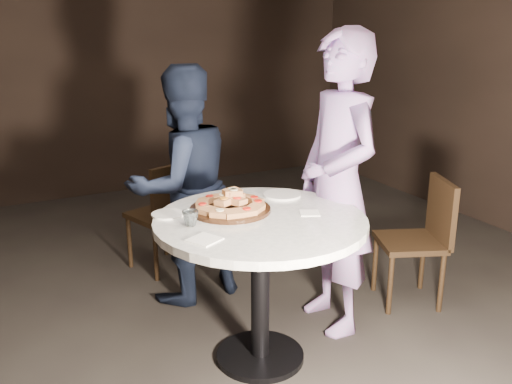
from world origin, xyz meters
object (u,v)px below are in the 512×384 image
at_px(focaccia_pile, 230,202).
at_px(diner_navy, 182,186).
at_px(chair_right, 423,233).
at_px(chair_far, 166,209).
at_px(water_glass, 191,218).
at_px(table, 260,246).
at_px(serving_board, 230,209).
at_px(diner_teal, 338,185).

relative_size(focaccia_pile, diner_navy, 0.25).
bearing_deg(chair_right, chair_far, -110.11).
distance_m(water_glass, diner_navy, 0.91).
height_order(focaccia_pile, water_glass, focaccia_pile).
bearing_deg(water_glass, focaccia_pile, 22.10).
relative_size(table, diner_navy, 0.89).
xyz_separation_m(serving_board, diner_teal, (0.70, -0.02, 0.05)).
relative_size(serving_board, chair_far, 0.52).
bearing_deg(diner_navy, water_glass, 63.48).
xyz_separation_m(serving_board, focaccia_pile, (0.00, 0.00, 0.04)).
xyz_separation_m(table, chair_far, (-0.06, 1.37, -0.20)).
relative_size(water_glass, chair_right, 0.10).
xyz_separation_m(serving_board, chair_far, (0.03, 1.20, -0.36)).
bearing_deg(serving_board, focaccia_pile, 24.93).
xyz_separation_m(water_glass, chair_right, (1.66, 0.06, -0.39)).
bearing_deg(focaccia_pile, diner_teal, -1.82).
height_order(focaccia_pile, chair_right, focaccia_pile).
bearing_deg(table, chair_far, 92.71).
bearing_deg(serving_board, chair_right, -2.27).
xyz_separation_m(focaccia_pile, chair_right, (1.38, -0.06, -0.40)).
bearing_deg(diner_teal, chair_right, 91.43).
height_order(focaccia_pile, diner_navy, diner_navy).
distance_m(focaccia_pile, chair_far, 1.26).
height_order(water_glass, diner_navy, diner_navy).
relative_size(table, water_glass, 16.90).
distance_m(water_glass, chair_far, 1.40).
relative_size(water_glass, chair_far, 0.10).
bearing_deg(table, diner_teal, 14.46).
height_order(table, chair_right, chair_right).
xyz_separation_m(serving_board, diner_navy, (0.00, 0.75, -0.06)).
height_order(focaccia_pile, diner_teal, diner_teal).
xyz_separation_m(chair_right, diner_teal, (-0.69, 0.03, 0.42)).
xyz_separation_m(chair_far, diner_navy, (-0.03, -0.44, 0.30)).
relative_size(focaccia_pile, diner_teal, 0.22).
height_order(water_glass, diner_teal, diner_teal).
bearing_deg(focaccia_pile, diner_navy, 90.13).
relative_size(focaccia_pile, chair_far, 0.46).
height_order(diner_navy, diner_teal, diner_teal).
bearing_deg(focaccia_pile, chair_far, 88.77).
xyz_separation_m(focaccia_pile, chair_far, (0.03, 1.19, -0.40)).
xyz_separation_m(focaccia_pile, water_glass, (-0.28, -0.11, -0.01)).
relative_size(water_glass, diner_teal, 0.05).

